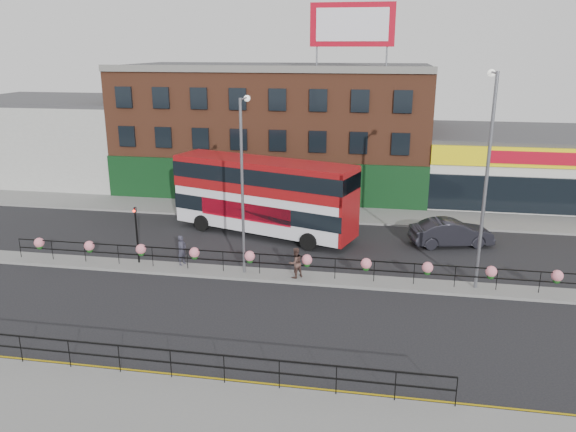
% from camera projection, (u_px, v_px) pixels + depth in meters
% --- Properties ---
extents(ground, '(120.00, 120.00, 0.00)m').
position_uv_depth(ground, '(278.00, 277.00, 29.68)').
color(ground, black).
rests_on(ground, ground).
extents(south_pavement, '(60.00, 4.00, 0.15)m').
position_uv_depth(south_pavement, '(208.00, 417.00, 18.34)').
color(south_pavement, slate).
rests_on(south_pavement, ground).
extents(north_pavement, '(60.00, 4.00, 0.15)m').
position_uv_depth(north_pavement, '(309.00, 213.00, 40.97)').
color(north_pavement, slate).
rests_on(north_pavement, ground).
extents(median, '(60.00, 1.60, 0.15)m').
position_uv_depth(median, '(278.00, 276.00, 29.66)').
color(median, slate).
rests_on(median, ground).
extents(yellow_line_inner, '(60.00, 0.10, 0.01)m').
position_uv_depth(yellow_line_inner, '(228.00, 380.00, 20.53)').
color(yellow_line_inner, gold).
rests_on(yellow_line_inner, ground).
extents(yellow_line_outer, '(60.00, 0.10, 0.01)m').
position_uv_depth(yellow_line_outer, '(226.00, 383.00, 20.36)').
color(yellow_line_outer, gold).
rests_on(yellow_line_outer, ground).
extents(brick_building, '(25.00, 12.21, 10.30)m').
position_uv_depth(brick_building, '(276.00, 127.00, 47.68)').
color(brick_building, brown).
rests_on(brick_building, ground).
extents(supermarket, '(15.00, 12.25, 5.30)m').
position_uv_depth(supermarket, '(521.00, 164.00, 45.01)').
color(supermarket, silver).
rests_on(supermarket, ground).
extents(warehouse_west, '(15.50, 12.00, 7.30)m').
position_uv_depth(warehouse_west, '(61.00, 138.00, 51.51)').
color(warehouse_west, '#A8A8A3').
rests_on(warehouse_west, ground).
extents(billboard, '(6.00, 0.29, 4.40)m').
position_uv_depth(billboard, '(352.00, 25.00, 39.58)').
color(billboard, '#A70619').
rests_on(billboard, brick_building).
extents(median_railing, '(30.04, 0.56, 1.23)m').
position_uv_depth(median_railing, '(278.00, 259.00, 29.38)').
color(median_railing, black).
rests_on(median_railing, median).
extents(south_railing, '(20.04, 0.05, 1.12)m').
position_uv_depth(south_railing, '(170.00, 357.00, 20.21)').
color(south_railing, black).
rests_on(south_railing, south_pavement).
extents(double_decker_bus, '(12.37, 6.46, 4.89)m').
position_uv_depth(double_decker_bus, '(264.00, 189.00, 35.66)').
color(double_decker_bus, silver).
rests_on(double_decker_bus, ground).
extents(car, '(4.17, 5.79, 1.63)m').
position_uv_depth(car, '(451.00, 233.00, 34.25)').
color(car, black).
rests_on(car, ground).
extents(pedestrian_a, '(0.87, 0.80, 1.67)m').
position_uv_depth(pedestrian_a, '(182.00, 250.00, 30.83)').
color(pedestrian_a, '#2C2B39').
rests_on(pedestrian_a, median).
extents(pedestrian_b, '(1.41, 1.41, 1.63)m').
position_uv_depth(pedestrian_b, '(295.00, 263.00, 29.06)').
color(pedestrian_b, '#49322C').
rests_on(pedestrian_b, median).
extents(lamp_column_west, '(0.33, 1.61, 9.18)m').
position_uv_depth(lamp_column_west, '(243.00, 171.00, 28.63)').
color(lamp_column_west, slate).
rests_on(lamp_column_west, median).
extents(lamp_column_east, '(0.38, 1.85, 10.54)m').
position_uv_depth(lamp_column_east, '(487.00, 164.00, 26.52)').
color(lamp_column_east, slate).
rests_on(lamp_column_east, median).
extents(traffic_light_median, '(0.15, 0.28, 3.65)m').
position_uv_depth(traffic_light_median, '(136.00, 223.00, 30.67)').
color(traffic_light_median, black).
rests_on(traffic_light_median, median).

